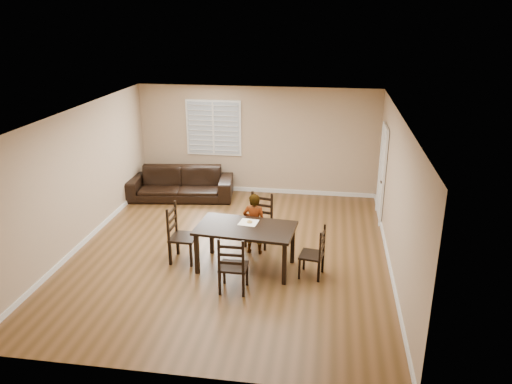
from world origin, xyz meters
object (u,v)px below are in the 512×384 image
dining_table (246,231)px  child (254,224)px  chair_far (232,269)px  chair_right (318,255)px  chair_near (261,220)px  donut (250,221)px  sofa (180,184)px  chair_left (177,235)px

dining_table → child: child is taller
chair_far → chair_right: chair_far is taller
chair_near → donut: chair_near is taller
chair_right → child: child is taller
chair_near → child: (-0.06, -0.47, 0.13)m
child → sofa: 3.52m
chair_left → donut: size_ratio=10.62×
child → donut: size_ratio=11.72×
child → chair_far: bearing=89.6°
dining_table → donut: (0.04, 0.19, 0.11)m
chair_far → child: 1.55m
chair_left → donut: chair_left is taller
dining_table → chair_far: 0.95m
dining_table → sofa: bearing=129.2°
chair_near → donut: size_ratio=10.11×
chair_near → chair_right: bearing=-34.1°
chair_right → child: 1.46m
chair_far → chair_left: size_ratio=0.92×
chair_right → donut: size_ratio=9.03×
child → chair_near: bearing=-92.7°
dining_table → sofa: dining_table is taller
chair_left → sofa: (-0.90, 3.19, -0.12)m
chair_left → child: 1.47m
dining_table → chair_left: size_ratio=1.65×
chair_right → child: bearing=-111.9°
chair_left → sofa: bearing=17.7°
sofa → donut: bearing=-61.3°
donut → sofa: bearing=126.0°
chair_left → child: (1.38, 0.51, 0.11)m
chair_near → donut: 0.97m
child → donut: 0.49m
chair_near → sofa: chair_near is taller
child → sofa: child is taller
dining_table → sofa: 3.99m
chair_right → chair_near: bearing=-126.6°
dining_table → chair_right: size_ratio=1.94×
dining_table → chair_left: (-1.32, 0.12, -0.23)m
chair_near → sofa: 3.22m
chair_right → donut: chair_right is taller
chair_right → donut: (-1.26, 0.32, 0.41)m
chair_far → sofa: chair_far is taller
chair_right → donut: 1.36m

